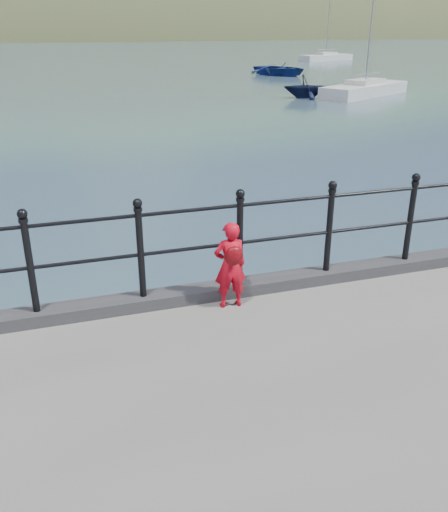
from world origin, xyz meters
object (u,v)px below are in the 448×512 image
object	(u,v)px
launch_navy	(306,86)
sailboat_far	(326,58)
railing	(191,237)
launch_blue	(280,69)
child	(230,265)
sailboat_near	(365,90)

from	to	relation	value
launch_navy	sailboat_far	distance (m)	38.75
railing	launch_blue	xyz separation A→B (m)	(18.62, 40.58, -1.28)
child	launch_navy	xyz separation A→B (m)	(13.30, 25.52, -0.85)
child	launch_blue	xyz separation A→B (m)	(18.23, 40.86, -0.99)
launch_navy	sailboat_near	size ratio (longest dim) A/B	0.26
sailboat_far	railing	bearing A→B (deg)	-136.72
launch_blue	launch_navy	world-z (taller)	launch_navy
launch_blue	launch_navy	size ratio (longest dim) A/B	2.00
launch_blue	child	bearing A→B (deg)	-140.33
launch_blue	sailboat_far	distance (m)	23.19
railing	child	size ratio (longest dim) A/B	17.17
sailboat_near	launch_navy	bearing A→B (deg)	150.43
child	launch_navy	distance (m)	28.79
launch_navy	sailboat_near	distance (m)	4.12
child	sailboat_near	distance (m)	30.89
railing	launch_navy	bearing A→B (deg)	61.53
child	sailboat_far	world-z (taller)	sailboat_far
railing	launch_navy	size ratio (longest dim) A/B	6.91
sailboat_near	sailboat_far	bearing A→B (deg)	36.83
child	sailboat_near	bearing A→B (deg)	-122.44
launch_navy	sailboat_near	world-z (taller)	sailboat_near
launch_navy	sailboat_far	xyz separation A→B (m)	(19.08, 33.73, -0.35)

